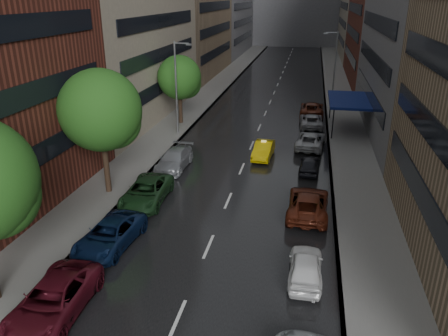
{
  "coord_description": "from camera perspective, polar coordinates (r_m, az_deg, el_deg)",
  "views": [
    {
      "loc": [
        4.95,
        -10.62,
        13.26
      ],
      "look_at": [
        0.0,
        14.53,
        3.0
      ],
      "focal_mm": 35.0,
      "sensor_mm": 36.0,
      "label": 1
    }
  ],
  "objects": [
    {
      "name": "road",
      "position": [
        62.25,
        6.41,
        9.39
      ],
      "size": [
        14.0,
        140.0,
        0.01
      ],
      "primitive_type": "cube",
      "color": "black",
      "rests_on": "ground"
    },
    {
      "name": "sidewalk_left",
      "position": [
        63.58,
        -1.8,
        9.84
      ],
      "size": [
        4.0,
        140.0,
        0.15
      ],
      "primitive_type": "cube",
      "color": "gray",
      "rests_on": "ground"
    },
    {
      "name": "sidewalk_right",
      "position": [
        62.16,
        14.8,
        8.86
      ],
      "size": [
        4.0,
        140.0,
        0.15
      ],
      "primitive_type": "cube",
      "color": "gray",
      "rests_on": "ground"
    },
    {
      "name": "tree_mid",
      "position": [
        30.38,
        -15.85,
        7.24
      ],
      "size": [
        5.54,
        5.54,
        8.82
      ],
      "color": "#382619",
      "rests_on": "ground"
    },
    {
      "name": "tree_far",
      "position": [
        47.16,
        -5.85,
        11.67
      ],
      "size": [
        4.63,
        4.63,
        7.38
      ],
      "color": "#382619",
      "rests_on": "ground"
    },
    {
      "name": "taxi",
      "position": [
        37.93,
        5.18,
        2.39
      ],
      "size": [
        1.71,
        4.32,
        1.4
      ],
      "primitive_type": "imported",
      "rotation": [
        0.0,
        0.0,
        -0.05
      ],
      "color": "yellow",
      "rests_on": "ground"
    },
    {
      "name": "parked_cars_left",
      "position": [
        27.37,
        -12.51,
        -5.91
      ],
      "size": [
        2.91,
        23.35,
        1.56
      ],
      "color": "#54101D",
      "rests_on": "ground"
    },
    {
      "name": "parked_cars_right",
      "position": [
        35.45,
        11.14,
        0.71
      ],
      "size": [
        3.01,
        44.87,
        1.59
      ],
      "color": "silver",
      "rests_on": "ground"
    },
    {
      "name": "street_lamp_left",
      "position": [
        43.36,
        -6.17,
        10.56
      ],
      "size": [
        1.74,
        0.22,
        9.0
      ],
      "color": "gray",
      "rests_on": "sidewalk_left"
    },
    {
      "name": "street_lamp_right",
      "position": [
        56.31,
        14.19,
        12.63
      ],
      "size": [
        1.74,
        0.22,
        9.0
      ],
      "color": "gray",
      "rests_on": "sidewalk_right"
    },
    {
      "name": "awning",
      "position": [
        46.9,
        15.98,
        8.51
      ],
      "size": [
        4.0,
        8.0,
        3.12
      ],
      "color": "navy",
      "rests_on": "sidewalk_right"
    }
  ]
}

